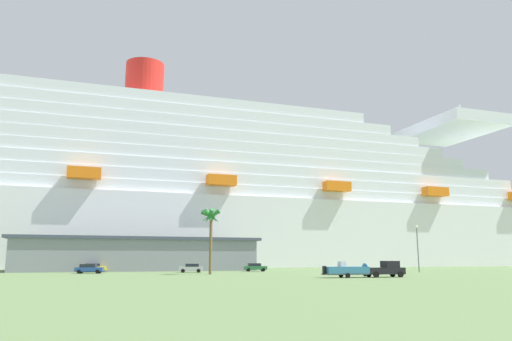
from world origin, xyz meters
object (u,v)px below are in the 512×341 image
object	(u,v)px
street_lamp	(417,242)
parked_car_silver_sedan	(191,268)
pickup_truck	(385,269)
parked_car_green_wagon	(255,267)
palm_tree	(211,221)
small_boat_on_trailer	(351,270)
cruise_ship	(255,203)
parked_car_blue_suv	(89,268)
parked_car_yellow_taxi	(93,268)

from	to	relation	value
street_lamp	parked_car_silver_sedan	world-z (taller)	street_lamp
pickup_truck	parked_car_green_wagon	world-z (taller)	pickup_truck
palm_tree	street_lamp	world-z (taller)	palm_tree
small_boat_on_trailer	cruise_ship	bearing A→B (deg)	85.68
parked_car_silver_sedan	parked_car_green_wagon	bearing A→B (deg)	20.53
parked_car_blue_suv	parked_car_green_wagon	bearing A→B (deg)	11.62
small_boat_on_trailer	parked_car_blue_suv	bearing A→B (deg)	143.82
cruise_ship	small_boat_on_trailer	distance (m)	85.97
pickup_truck	parked_car_blue_suv	xyz separation A→B (m)	(-41.41, 26.18, -0.21)
pickup_truck	parked_car_blue_suv	bearing A→B (deg)	147.70
parked_car_silver_sedan	parked_car_green_wagon	xyz separation A→B (m)	(13.07, 4.89, 0.00)
cruise_ship	palm_tree	distance (m)	71.23
street_lamp	parked_car_yellow_taxi	xyz separation A→B (m)	(-58.96, 14.51, -4.75)
cruise_ship	parked_car_yellow_taxi	world-z (taller)	cruise_ship
parked_car_green_wagon	pickup_truck	bearing A→B (deg)	-71.55
palm_tree	cruise_ship	bearing A→B (deg)	70.93
small_boat_on_trailer	palm_tree	bearing A→B (deg)	134.15
street_lamp	parked_car_blue_suv	distance (m)	59.41
parked_car_yellow_taxi	palm_tree	bearing A→B (deg)	-41.52
small_boat_on_trailer	parked_car_silver_sedan	size ratio (longest dim) A/B	1.88
cruise_ship	parked_car_green_wagon	size ratio (longest dim) A/B	64.31
parked_car_blue_suv	parked_car_silver_sedan	world-z (taller)	same
cruise_ship	small_boat_on_trailer	bearing A→B (deg)	-94.32
cruise_ship	parked_car_silver_sedan	xyz separation A→B (m)	(-24.98, -55.85, -18.67)
parked_car_green_wagon	cruise_ship	bearing A→B (deg)	76.84
small_boat_on_trailer	parked_car_yellow_taxi	distance (m)	50.07
small_boat_on_trailer	street_lamp	xyz separation A→B (m)	(22.69, 20.01, 4.62)
pickup_truck	palm_tree	size ratio (longest dim) A/B	0.53
pickup_truck	palm_tree	xyz separation A→B (m)	(-21.92, 16.90, 7.58)
cruise_ship	pickup_truck	bearing A→B (deg)	-90.74
small_boat_on_trailer	street_lamp	distance (m)	30.61
street_lamp	parked_car_green_wagon	size ratio (longest dim) A/B	1.88
small_boat_on_trailer	pickup_truck	bearing A→B (deg)	2.98
street_lamp	parked_car_green_wagon	xyz separation A→B (m)	(-28.29, 12.73, -4.75)
palm_tree	parked_car_silver_sedan	distance (m)	13.36
pickup_truck	parked_car_yellow_taxi	xyz separation A→B (m)	(-41.51, 34.25, -0.21)
cruise_ship	small_boat_on_trailer	size ratio (longest dim) A/B	35.54
street_lamp	parked_car_green_wagon	world-z (taller)	street_lamp
cruise_ship	parked_car_blue_suv	xyz separation A→B (m)	(-42.50, -57.25, -18.67)
small_boat_on_trailer	parked_car_green_wagon	xyz separation A→B (m)	(-5.59, 32.74, -0.13)
pickup_truck	small_boat_on_trailer	size ratio (longest dim) A/B	0.68
pickup_truck	parked_car_yellow_taxi	world-z (taller)	pickup_truck
cruise_ship	pickup_truck	distance (m)	85.45
small_boat_on_trailer	parked_car_silver_sedan	world-z (taller)	small_boat_on_trailer
pickup_truck	small_boat_on_trailer	world-z (taller)	pickup_truck
cruise_ship	street_lamp	distance (m)	67.22
parked_car_blue_suv	parked_car_yellow_taxi	distance (m)	8.07
pickup_truck	parked_car_green_wagon	size ratio (longest dim) A/B	1.24
palm_tree	small_boat_on_trailer	bearing A→B (deg)	-45.85
palm_tree	parked_car_yellow_taxi	distance (m)	27.30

